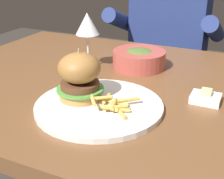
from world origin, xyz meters
TOP-DOWN VIEW (x-y plane):
  - dining_table at (0.00, 0.00)m, footprint 1.25×0.87m
  - main_plate at (0.00, -0.18)m, footprint 0.32×0.32m
  - burger_sandwich at (-0.06, -0.17)m, footprint 0.12×0.12m
  - fries_pile at (0.04, -0.19)m, footprint 0.12×0.10m
  - wine_glass at (-0.17, 0.07)m, footprint 0.08×0.08m
  - butter_dish at (0.23, -0.03)m, footprint 0.07×0.06m
  - soup_bowl at (-0.02, 0.15)m, footprint 0.18×0.18m
  - diner_person at (-0.07, 0.71)m, footprint 0.51×0.36m

SIDE VIEW (x-z plane):
  - diner_person at x=-0.07m, z-range -0.02..1.15m
  - dining_table at x=0.00m, z-range 0.28..1.02m
  - main_plate at x=0.00m, z-range 0.74..0.75m
  - butter_dish at x=0.23m, z-range 0.73..0.77m
  - fries_pile at x=0.04m, z-range 0.75..0.78m
  - soup_bowl at x=-0.02m, z-range 0.74..0.80m
  - burger_sandwich at x=-0.06m, z-range 0.75..0.88m
  - wine_glass at x=-0.17m, z-range 0.79..0.97m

